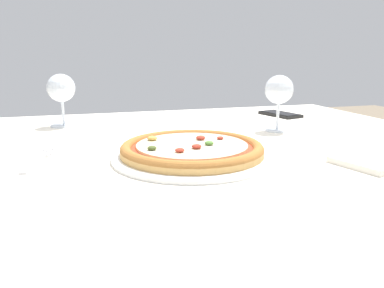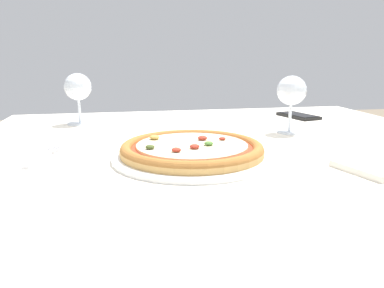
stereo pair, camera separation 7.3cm
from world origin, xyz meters
The scene contains 7 objects.
dining_table centered at (0.00, 0.00, 0.65)m, with size 1.22×1.13×0.74m.
pizza_plate centered at (-0.11, -0.09, 0.75)m, with size 0.32×0.32×0.04m.
fork centered at (-0.40, -0.02, 0.74)m, with size 0.06×0.17×0.00m.
wine_glass_far_left centered at (-0.36, 0.35, 0.84)m, with size 0.08×0.08×0.15m.
wine_glass_far_right centered at (0.19, 0.11, 0.84)m, with size 0.08×0.08×0.15m.
cell_phone centered at (0.33, 0.34, 0.74)m, with size 0.10×0.16×0.01m.
napkin_folded centered at (0.22, -0.22, 0.74)m, with size 0.17×0.15×0.01m.
Camera 2 is at (-0.24, -0.80, 0.94)m, focal length 35.00 mm.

